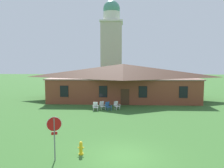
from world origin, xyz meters
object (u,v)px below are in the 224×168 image
at_px(lawn_chair_by_porch, 95,106).
at_px(fire_hydrant, 81,148).
at_px(lawn_chair_near_door, 102,105).
at_px(lawn_chair_left_end, 108,106).
at_px(lawn_chair_middle, 117,105).
at_px(stop_sign, 54,130).

bearing_deg(lawn_chair_by_porch, fire_hydrant, -86.67).
bearing_deg(fire_hydrant, lawn_chair_near_door, 89.78).
relative_size(lawn_chair_near_door, lawn_chair_left_end, 1.00).
xyz_separation_m(lawn_chair_near_door, lawn_chair_middle, (1.68, 0.17, 0.00)).
relative_size(lawn_chair_by_porch, lawn_chair_left_end, 1.00).
relative_size(lawn_chair_by_porch, lawn_chair_middle, 1.00).
height_order(lawn_chair_near_door, lawn_chair_middle, same).
relative_size(lawn_chair_by_porch, lawn_chair_near_door, 1.00).
height_order(stop_sign, lawn_chair_left_end, stop_sign).
bearing_deg(stop_sign, fire_hydrant, 31.43).
relative_size(stop_sign, lawn_chair_near_door, 2.56).
height_order(lawn_chair_left_end, lawn_chair_middle, same).
xyz_separation_m(stop_sign, fire_hydrant, (1.29, 0.79, -1.35)).
distance_m(stop_sign, lawn_chair_by_porch, 12.53).
height_order(lawn_chair_by_porch, fire_hydrant, lawn_chair_by_porch).
relative_size(stop_sign, lawn_chair_left_end, 2.56).
bearing_deg(lawn_chair_left_end, lawn_chair_by_porch, -167.73).
bearing_deg(lawn_chair_middle, lawn_chair_left_end, -153.58).
distance_m(stop_sign, lawn_chair_near_door, 13.21).
xyz_separation_m(stop_sign, lawn_chair_near_door, (1.34, 13.09, -1.23)).
xyz_separation_m(stop_sign, lawn_chair_left_end, (2.05, 12.77, -1.23)).
distance_m(lawn_chair_left_end, lawn_chair_middle, 1.09).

